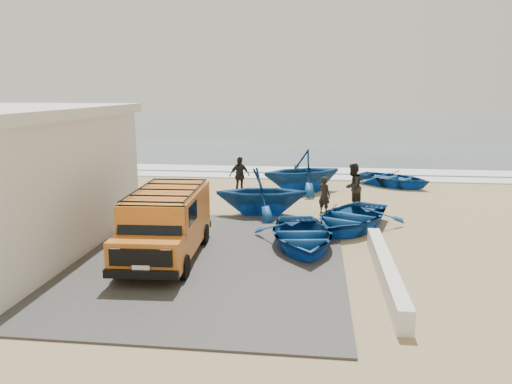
{
  "coord_description": "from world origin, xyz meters",
  "views": [
    {
      "loc": [
        3.16,
        -15.35,
        4.81
      ],
      "look_at": [
        1.06,
        1.99,
        1.2
      ],
      "focal_mm": 35.0,
      "sensor_mm": 36.0,
      "label": 1
    }
  ],
  "objects": [
    {
      "name": "fisherman_front",
      "position": [
        3.52,
        3.86,
        0.75
      ],
      "size": [
        0.65,
        0.62,
        1.5
      ],
      "primitive_type": "imported",
      "rotation": [
        0.0,
        0.0,
        2.48
      ],
      "color": "black",
      "rests_on": "ground"
    },
    {
      "name": "slab",
      "position": [
        -2.0,
        -2.0,
        0.03
      ],
      "size": [
        12.0,
        10.0,
        0.05
      ],
      "primitive_type": "cube",
      "color": "#42403D",
      "rests_on": "ground"
    },
    {
      "name": "van",
      "position": [
        -1.06,
        -1.96,
        1.08
      ],
      "size": [
        2.07,
        4.77,
        2.01
      ],
      "rotation": [
        0.0,
        0.0,
        0.05
      ],
      "color": "orange",
      "rests_on": "ground"
    },
    {
      "name": "boat_near_left",
      "position": [
        2.77,
        -0.54,
        0.41
      ],
      "size": [
        3.37,
        4.33,
        0.82
      ],
      "primitive_type": "imported",
      "rotation": [
        0.0,
        0.0,
        0.14
      ],
      "color": "navy",
      "rests_on": "ground"
    },
    {
      "name": "fisherman_middle",
      "position": [
        4.66,
        4.76,
        0.95
      ],
      "size": [
        1.1,
        1.16,
        1.89
      ],
      "primitive_type": "imported",
      "rotation": [
        0.0,
        0.0,
        -2.14
      ],
      "color": "black",
      "rests_on": "ground"
    },
    {
      "name": "boat_near_right",
      "position": [
        4.4,
        1.77,
        0.43
      ],
      "size": [
        4.54,
        5.09,
        0.87
      ],
      "primitive_type": "imported",
      "rotation": [
        0.0,
        0.0,
        -0.46
      ],
      "color": "navy",
      "rests_on": "ground"
    },
    {
      "name": "ground",
      "position": [
        0.0,
        0.0,
        0.0
      ],
      "size": [
        160.0,
        160.0,
        0.0
      ],
      "primitive_type": "plane",
      "color": "tan"
    },
    {
      "name": "surf_line",
      "position": [
        0.0,
        12.0,
        0.03
      ],
      "size": [
        180.0,
        1.6,
        0.06
      ],
      "primitive_type": "cube",
      "color": "white",
      "rests_on": "ground"
    },
    {
      "name": "ocean",
      "position": [
        0.0,
        56.0,
        0.0
      ],
      "size": [
        180.0,
        88.0,
        0.01
      ],
      "primitive_type": "cube",
      "color": "#385166",
      "rests_on": "ground"
    },
    {
      "name": "boat_mid_left",
      "position": [
        1.1,
        3.42,
        0.92
      ],
      "size": [
        3.88,
        3.47,
        1.85
      ],
      "primitive_type": "imported",
      "rotation": [
        0.0,
        0.0,
        1.71
      ],
      "color": "navy",
      "rests_on": "ground"
    },
    {
      "name": "surf_wash",
      "position": [
        0.0,
        14.5,
        0.02
      ],
      "size": [
        180.0,
        2.2,
        0.04
      ],
      "primitive_type": "cube",
      "color": "white",
      "rests_on": "ground"
    },
    {
      "name": "parapet",
      "position": [
        5.0,
        -3.0,
        0.28
      ],
      "size": [
        0.35,
        6.0,
        0.55
      ],
      "primitive_type": "cube",
      "color": "silver",
      "rests_on": "ground"
    },
    {
      "name": "boat_far_left",
      "position": [
        2.53,
        8.02,
        1.02
      ],
      "size": [
        4.98,
        4.75,
        2.04
      ],
      "primitive_type": "imported",
      "rotation": [
        0.0,
        0.0,
        -1.08
      ],
      "color": "navy",
      "rests_on": "ground"
    },
    {
      "name": "fisherman_back",
      "position": [
        -0.34,
        7.19,
        0.88
      ],
      "size": [
        1.08,
        0.95,
        1.76
      ],
      "primitive_type": "imported",
      "rotation": [
        0.0,
        0.0,
        0.63
      ],
      "color": "black",
      "rests_on": "ground"
    },
    {
      "name": "boat_far_right",
      "position": [
        7.07,
        10.0,
        0.39
      ],
      "size": [
        4.64,
        4.41,
        0.78
      ],
      "primitive_type": "imported",
      "rotation": [
        0.0,
        0.0,
        0.94
      ],
      "color": "navy",
      "rests_on": "ground"
    }
  ]
}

